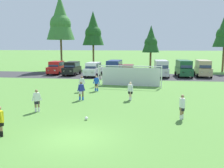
{
  "coord_description": "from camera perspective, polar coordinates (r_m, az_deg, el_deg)",
  "views": [
    {
      "loc": [
        3.66,
        -12.09,
        4.83
      ],
      "look_at": [
        0.91,
        7.47,
        1.73
      ],
      "focal_mm": 39.9,
      "sensor_mm": 36.0,
      "label": 1
    }
  ],
  "objects": [
    {
      "name": "player_striker_near",
      "position": [
        21.94,
        4.22,
        -1.63
      ],
      "size": [
        0.59,
        0.57,
        1.64
      ],
      "color": "beige",
      "rests_on": "ground"
    },
    {
      "name": "soccer_ball",
      "position": [
        16.43,
        -5.88,
        -7.82
      ],
      "size": [
        0.22,
        0.22,
        0.22
      ],
      "color": "white",
      "rests_on": "ground"
    },
    {
      "name": "parking_lot_strip",
      "position": [
        39.12,
        2.57,
        1.82
      ],
      "size": [
        52.0,
        8.4,
        0.01
      ],
      "primitive_type": "cube",
      "color": "#333335",
      "rests_on": "ground"
    },
    {
      "name": "tree_left_edge",
      "position": [
        49.31,
        -11.77,
        14.36
      ],
      "size": [
        5.26,
        5.26,
        14.03
      ],
      "color": "brown",
      "rests_on": "ground"
    },
    {
      "name": "parked_car_slot_left",
      "position": [
        40.89,
        -9.16,
        3.59
      ],
      "size": [
        2.2,
        4.63,
        2.16
      ],
      "color": "black",
      "rests_on": "ground"
    },
    {
      "name": "parked_car_slot_end",
      "position": [
        40.88,
        20.13,
        3.48
      ],
      "size": [
        2.35,
        4.88,
        2.52
      ],
      "color": "tan",
      "rests_on": "ground"
    },
    {
      "name": "player_winger_right",
      "position": [
        26.26,
        -3.58,
        0.12
      ],
      "size": [
        0.75,
        0.3,
        1.64
      ],
      "color": "tan",
      "rests_on": "ground"
    },
    {
      "name": "player_winger_left",
      "position": [
        22.11,
        -7.07,
        -1.59
      ],
      "size": [
        0.65,
        0.5,
        1.64
      ],
      "color": "brown",
      "rests_on": "ground"
    },
    {
      "name": "parked_car_slot_center",
      "position": [
        38.03,
        0.53,
        3.65
      ],
      "size": [
        2.39,
        4.9,
        2.52
      ],
      "color": "navy",
      "rests_on": "ground"
    },
    {
      "name": "ground_plane",
      "position": [
        27.76,
        0.29,
        -1.1
      ],
      "size": [
        400.0,
        400.0,
        0.0
      ],
      "primitive_type": "plane",
      "color": "#518438"
    },
    {
      "name": "tree_mid_left",
      "position": [
        50.92,
        -4.35,
        12.35
      ],
      "size": [
        4.31,
        4.31,
        11.49
      ],
      "color": "brown",
      "rests_on": "ground"
    },
    {
      "name": "parked_car_slot_right",
      "position": [
        38.91,
        11.18,
        3.6
      ],
      "size": [
        2.34,
        4.87,
        2.52
      ],
      "color": "#B2B2BC",
      "rests_on": "ground"
    },
    {
      "name": "player_midfield_center",
      "position": [
        26.13,
        -6.91,
        0.03
      ],
      "size": [
        0.74,
        0.28,
        1.64
      ],
      "color": "#936B4C",
      "rests_on": "ground"
    },
    {
      "name": "parked_car_slot_far_left",
      "position": [
        42.62,
        -12.63,
        3.7
      ],
      "size": [
        2.22,
        4.64,
        2.16
      ],
      "color": "red",
      "rests_on": "ground"
    },
    {
      "name": "referee",
      "position": [
        14.6,
        -24.28,
        -7.82
      ],
      "size": [
        0.65,
        0.49,
        1.64
      ],
      "color": "#936B4C",
      "rests_on": "ground"
    },
    {
      "name": "parked_car_slot_center_left",
      "position": [
        38.86,
        -4.33,
        3.4
      ],
      "size": [
        2.39,
        4.73,
        2.16
      ],
      "color": "silver",
      "rests_on": "ground"
    },
    {
      "name": "player_trailing_back",
      "position": [
        18.96,
        -16.84,
        -3.67
      ],
      "size": [
        0.64,
        0.52,
        1.64
      ],
      "color": "#936B4C",
      "rests_on": "ground"
    },
    {
      "name": "parked_car_slot_far_right",
      "position": [
        39.87,
        16.12,
        3.55
      ],
      "size": [
        2.39,
        4.9,
        2.52
      ],
      "color": "#194C2D",
      "rests_on": "ground"
    },
    {
      "name": "soccer_goal",
      "position": [
        29.5,
        4.19,
        2.01
      ],
      "size": [
        7.55,
        2.55,
        2.57
      ],
      "color": "white",
      "rests_on": "ground"
    },
    {
      "name": "parked_car_slot_center_right",
      "position": [
        40.07,
        3.65,
        3.24
      ],
      "size": [
        2.13,
        4.25,
        1.72
      ],
      "color": "maroon",
      "rests_on": "ground"
    },
    {
      "name": "player_defender_far",
      "position": [
        16.94,
        15.76,
        -5.1
      ],
      "size": [
        0.32,
        0.75,
        1.64
      ],
      "color": "#936B4C",
      "rests_on": "ground"
    },
    {
      "name": "tree_center_back",
      "position": [
        46.85,
        8.91,
        9.96
      ],
      "size": [
        3.15,
        3.15,
        8.4
      ],
      "color": "brown",
      "rests_on": "ground"
    }
  ]
}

